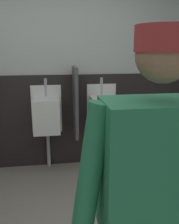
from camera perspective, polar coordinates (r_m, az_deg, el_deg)
wall_back at (r=3.38m, az=-7.88°, el=9.57°), size 4.19×0.12×2.67m
wainscot_band_back at (r=3.44m, az=-7.46°, el=-2.11°), size 3.59×0.03×1.28m
urinal_left at (r=3.26m, az=-9.92°, el=-0.63°), size 0.40×0.34×1.24m
urinal_middle at (r=3.33m, az=3.09°, el=-0.13°), size 0.40×0.34×1.24m
privacy_divider_panel at (r=3.17m, az=-3.28°, el=2.31°), size 0.04×0.40×0.90m
person at (r=1.11m, az=14.57°, el=-20.48°), size 0.65×0.60×1.71m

